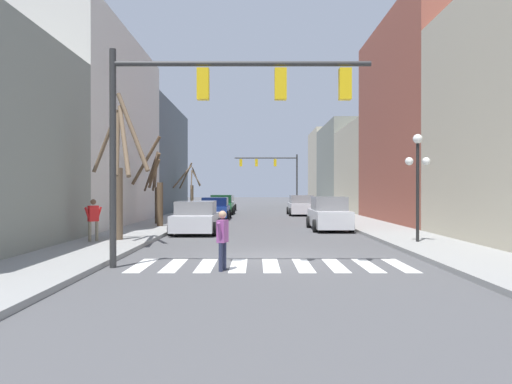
{
  "coord_description": "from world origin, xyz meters",
  "views": [
    {
      "loc": [
        -0.41,
        -15.52,
        2.12
      ],
      "look_at": [
        -0.35,
        22.38,
        1.93
      ],
      "focal_mm": 35.0,
      "sensor_mm": 36.0,
      "label": 1
    }
  ],
  "objects_px": {
    "car_parked_right_far": "(195,218)",
    "street_tree_left_near": "(189,188)",
    "traffic_signal_far": "(273,168)",
    "car_driving_away_lane": "(221,205)",
    "pedestrian_on_left_sidewalk": "(222,235)",
    "street_lamp_right_corner": "(417,165)",
    "pedestrian_near_right_corner": "(92,216)",
    "street_tree_right_near": "(119,174)",
    "car_parked_right_near": "(328,214)",
    "car_driving_toward_lane": "(300,206)",
    "street_tree_left_far": "(155,191)",
    "car_parked_left_near": "(214,209)",
    "street_tree_left_mid": "(155,188)",
    "car_parked_left_mid": "(225,203)",
    "traffic_signal_near": "(210,105)"
  },
  "relations": [
    {
      "from": "pedestrian_on_left_sidewalk",
      "to": "pedestrian_near_right_corner",
      "type": "height_order",
      "value": "pedestrian_near_right_corner"
    },
    {
      "from": "traffic_signal_far",
      "to": "car_parked_right_far",
      "type": "height_order",
      "value": "traffic_signal_far"
    },
    {
      "from": "street_tree_left_mid",
      "to": "car_parked_left_mid",
      "type": "bearing_deg",
      "value": 83.87
    },
    {
      "from": "car_parked_right_far",
      "to": "street_tree_left_near",
      "type": "xyz_separation_m",
      "value": [
        -2.87,
        19.42,
        1.49
      ]
    },
    {
      "from": "pedestrian_on_left_sidewalk",
      "to": "street_tree_right_near",
      "type": "distance_m",
      "value": 7.9
    },
    {
      "from": "car_driving_toward_lane",
      "to": "pedestrian_near_right_corner",
      "type": "distance_m",
      "value": 24.26
    },
    {
      "from": "car_parked_right_near",
      "to": "car_driving_toward_lane",
      "type": "relative_size",
      "value": 1.02
    },
    {
      "from": "traffic_signal_far",
      "to": "car_parked_left_mid",
      "type": "bearing_deg",
      "value": -123.03
    },
    {
      "from": "car_parked_right_near",
      "to": "car_parked_left_mid",
      "type": "relative_size",
      "value": 1.01
    },
    {
      "from": "car_parked_left_near",
      "to": "street_tree_left_near",
      "type": "relative_size",
      "value": 0.99
    },
    {
      "from": "traffic_signal_near",
      "to": "traffic_signal_far",
      "type": "height_order",
      "value": "traffic_signal_far"
    },
    {
      "from": "car_parked_right_near",
      "to": "car_driving_toward_lane",
      "type": "height_order",
      "value": "car_parked_right_near"
    },
    {
      "from": "traffic_signal_near",
      "to": "street_tree_left_near",
      "type": "relative_size",
      "value": 1.63
    },
    {
      "from": "traffic_signal_far",
      "to": "car_parked_left_near",
      "type": "height_order",
      "value": "traffic_signal_far"
    },
    {
      "from": "car_driving_away_lane",
      "to": "pedestrian_near_right_corner",
      "type": "distance_m",
      "value": 23.9
    },
    {
      "from": "traffic_signal_far",
      "to": "car_driving_away_lane",
      "type": "bearing_deg",
      "value": -108.65
    },
    {
      "from": "car_parked_left_mid",
      "to": "pedestrian_near_right_corner",
      "type": "relative_size",
      "value": 2.99
    },
    {
      "from": "street_lamp_right_corner",
      "to": "street_tree_left_far",
      "type": "height_order",
      "value": "street_tree_left_far"
    },
    {
      "from": "car_parked_left_near",
      "to": "pedestrian_on_left_sidewalk",
      "type": "relative_size",
      "value": 2.75
    },
    {
      "from": "pedestrian_on_left_sidewalk",
      "to": "street_lamp_right_corner",
      "type": "bearing_deg",
      "value": 146.46
    },
    {
      "from": "car_parked_left_near",
      "to": "street_tree_left_mid",
      "type": "bearing_deg",
      "value": 164.06
    },
    {
      "from": "traffic_signal_far",
      "to": "car_parked_right_near",
      "type": "distance_m",
      "value": 31.4
    },
    {
      "from": "street_tree_right_near",
      "to": "street_tree_left_far",
      "type": "xyz_separation_m",
      "value": [
        -0.5,
        9.44,
        -0.7
      ]
    },
    {
      "from": "car_parked_left_mid",
      "to": "car_driving_away_lane",
      "type": "xyz_separation_m",
      "value": [
        0.07,
        -6.92,
        0.04
      ]
    },
    {
      "from": "street_lamp_right_corner",
      "to": "pedestrian_near_right_corner",
      "type": "relative_size",
      "value": 2.54
    },
    {
      "from": "car_driving_away_lane",
      "to": "car_driving_toward_lane",
      "type": "bearing_deg",
      "value": -102.97
    },
    {
      "from": "car_parked_right_far",
      "to": "street_tree_left_mid",
      "type": "distance_m",
      "value": 4.08
    },
    {
      "from": "street_tree_left_far",
      "to": "street_tree_left_near",
      "type": "height_order",
      "value": "street_tree_left_near"
    },
    {
      "from": "car_parked_right_near",
      "to": "car_driving_away_lane",
      "type": "relative_size",
      "value": 1.14
    },
    {
      "from": "pedestrian_on_left_sidewalk",
      "to": "street_tree_left_far",
      "type": "bearing_deg",
      "value": -146.13
    },
    {
      "from": "street_tree_right_near",
      "to": "street_tree_left_mid",
      "type": "relative_size",
      "value": 1.18
    },
    {
      "from": "car_driving_toward_lane",
      "to": "car_parked_right_near",
      "type": "bearing_deg",
      "value": -179.64
    },
    {
      "from": "street_lamp_right_corner",
      "to": "car_parked_left_mid",
      "type": "height_order",
      "value": "street_lamp_right_corner"
    },
    {
      "from": "car_parked_left_mid",
      "to": "car_driving_away_lane",
      "type": "bearing_deg",
      "value": -179.39
    },
    {
      "from": "traffic_signal_near",
      "to": "car_driving_toward_lane",
      "type": "relative_size",
      "value": 1.49
    },
    {
      "from": "pedestrian_near_right_corner",
      "to": "street_tree_right_near",
      "type": "height_order",
      "value": "street_tree_right_near"
    },
    {
      "from": "street_tree_left_near",
      "to": "street_tree_left_mid",
      "type": "bearing_deg",
      "value": -88.8
    },
    {
      "from": "pedestrian_on_left_sidewalk",
      "to": "street_tree_left_far",
      "type": "xyz_separation_m",
      "value": [
        -4.9,
        15.75,
        1.11
      ]
    },
    {
      "from": "pedestrian_near_right_corner",
      "to": "street_tree_right_near",
      "type": "distance_m",
      "value": 1.91
    },
    {
      "from": "traffic_signal_far",
      "to": "car_parked_left_mid",
      "type": "xyz_separation_m",
      "value": [
        -5.01,
        -7.71,
        -3.85
      ]
    },
    {
      "from": "traffic_signal_near",
      "to": "car_parked_right_far",
      "type": "height_order",
      "value": "traffic_signal_near"
    },
    {
      "from": "car_parked_left_near",
      "to": "pedestrian_near_right_corner",
      "type": "relative_size",
      "value": 2.69
    },
    {
      "from": "traffic_signal_far",
      "to": "car_parked_right_far",
      "type": "bearing_deg",
      "value": -98.43
    },
    {
      "from": "street_tree_right_near",
      "to": "street_tree_left_mid",
      "type": "height_order",
      "value": "street_tree_right_near"
    },
    {
      "from": "street_tree_right_near",
      "to": "street_tree_left_near",
      "type": "bearing_deg",
      "value": 91.19
    },
    {
      "from": "pedestrian_near_right_corner",
      "to": "car_driving_toward_lane",
      "type": "bearing_deg",
      "value": -154.58
    },
    {
      "from": "traffic_signal_far",
      "to": "street_lamp_right_corner",
      "type": "height_order",
      "value": "traffic_signal_far"
    },
    {
      "from": "car_parked_left_mid",
      "to": "car_parked_right_near",
      "type": "bearing_deg",
      "value": -163.74
    },
    {
      "from": "traffic_signal_far",
      "to": "street_tree_right_near",
      "type": "xyz_separation_m",
      "value": [
        -7.27,
        -37.94,
        -1.85
      ]
    },
    {
      "from": "car_driving_away_lane",
      "to": "street_tree_left_far",
      "type": "distance_m",
      "value": 14.22
    }
  ]
}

